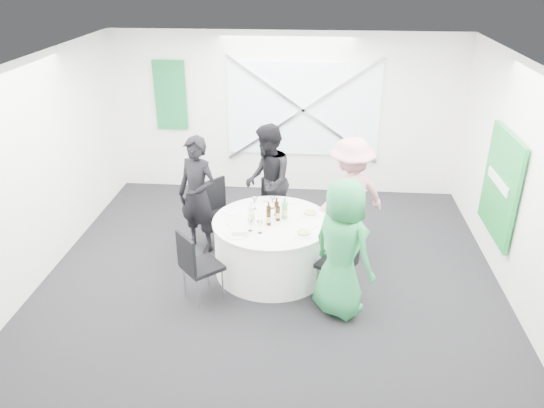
# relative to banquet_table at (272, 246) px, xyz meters

# --- Properties ---
(floor) EXTENTS (6.00, 6.00, 0.00)m
(floor) POSITION_rel_banquet_table_xyz_m (0.00, -0.20, -0.38)
(floor) COLOR black
(floor) RESTS_ON ground
(ceiling) EXTENTS (6.00, 6.00, 0.00)m
(ceiling) POSITION_rel_banquet_table_xyz_m (0.00, -0.20, 2.42)
(ceiling) COLOR silver
(ceiling) RESTS_ON wall_back
(wall_back) EXTENTS (6.00, 0.00, 6.00)m
(wall_back) POSITION_rel_banquet_table_xyz_m (0.00, 2.80, 1.02)
(wall_back) COLOR white
(wall_back) RESTS_ON floor
(wall_front) EXTENTS (6.00, 0.00, 6.00)m
(wall_front) POSITION_rel_banquet_table_xyz_m (0.00, -3.20, 1.02)
(wall_front) COLOR white
(wall_front) RESTS_ON floor
(wall_left) EXTENTS (0.00, 6.00, 6.00)m
(wall_left) POSITION_rel_banquet_table_xyz_m (-3.00, -0.20, 1.02)
(wall_left) COLOR white
(wall_left) RESTS_ON floor
(wall_right) EXTENTS (0.00, 6.00, 6.00)m
(wall_right) POSITION_rel_banquet_table_xyz_m (3.00, -0.20, 1.02)
(wall_right) COLOR white
(wall_right) RESTS_ON floor
(window_panel) EXTENTS (2.60, 0.03, 1.60)m
(window_panel) POSITION_rel_banquet_table_xyz_m (0.30, 2.76, 1.12)
(window_panel) COLOR silver
(window_panel) RESTS_ON wall_back
(window_brace_a) EXTENTS (2.63, 0.05, 1.84)m
(window_brace_a) POSITION_rel_banquet_table_xyz_m (0.30, 2.72, 1.12)
(window_brace_a) COLOR silver
(window_brace_a) RESTS_ON window_panel
(window_brace_b) EXTENTS (2.63, 0.05, 1.84)m
(window_brace_b) POSITION_rel_banquet_table_xyz_m (0.30, 2.72, 1.12)
(window_brace_b) COLOR silver
(window_brace_b) RESTS_ON window_panel
(green_banner) EXTENTS (0.55, 0.04, 1.20)m
(green_banner) POSITION_rel_banquet_table_xyz_m (-2.00, 2.75, 1.32)
(green_banner) COLOR #15692D
(green_banner) RESTS_ON wall_back
(green_sign) EXTENTS (0.05, 1.20, 1.40)m
(green_sign) POSITION_rel_banquet_table_xyz_m (2.94, 0.40, 0.82)
(green_sign) COLOR #188932
(green_sign) RESTS_ON wall_right
(banquet_table) EXTENTS (1.56, 1.56, 0.76)m
(banquet_table) POSITION_rel_banquet_table_xyz_m (0.00, 0.00, 0.00)
(banquet_table) COLOR white
(banquet_table) RESTS_ON floor
(chair_back) EXTENTS (0.42, 0.43, 0.87)m
(chair_back) POSITION_rel_banquet_table_xyz_m (-0.07, 1.08, 0.13)
(chair_back) COLOR black
(chair_back) RESTS_ON floor
(chair_back_left) EXTENTS (0.62, 0.62, 0.97)m
(chair_back_left) POSITION_rel_banquet_table_xyz_m (-0.84, 0.72, 0.19)
(chair_back_left) COLOR black
(chair_back_left) RESTS_ON floor
(chair_back_right) EXTENTS (0.58, 0.58, 0.91)m
(chair_back_right) POSITION_rel_banquet_table_xyz_m (0.96, 0.79, 0.15)
(chair_back_right) COLOR black
(chair_back_right) RESTS_ON floor
(chair_front_right) EXTENTS (0.56, 0.56, 0.91)m
(chair_front_right) POSITION_rel_banquet_table_xyz_m (0.91, -0.52, 0.15)
(chair_front_right) COLOR black
(chair_front_right) RESTS_ON floor
(chair_front_left) EXTENTS (0.61, 0.60, 0.94)m
(chair_front_left) POSITION_rel_banquet_table_xyz_m (-0.86, -0.77, 0.17)
(chair_front_left) COLOR black
(chair_front_left) RESTS_ON floor
(person_man_back_left) EXTENTS (0.73, 0.63, 1.70)m
(person_man_back_left) POSITION_rel_banquet_table_xyz_m (-1.09, 0.51, 0.47)
(person_man_back_left) COLOR black
(person_man_back_left) RESTS_ON floor
(person_man_back) EXTENTS (0.58, 0.90, 1.73)m
(person_man_back) POSITION_rel_banquet_table_xyz_m (-0.15, 1.06, 0.48)
(person_man_back) COLOR black
(person_man_back) RESTS_ON floor
(person_woman_pink) EXTENTS (1.22, 1.00, 1.72)m
(person_woman_pink) POSITION_rel_banquet_table_xyz_m (1.03, 0.59, 0.48)
(person_woman_pink) COLOR pink
(person_woman_pink) RESTS_ON floor
(person_woman_green) EXTENTS (0.98, 0.96, 1.70)m
(person_woman_green) POSITION_rel_banquet_table_xyz_m (0.88, -0.82, 0.47)
(person_woman_green) COLOR #268C48
(person_woman_green) RESTS_ON floor
(plate_back) EXTENTS (0.27, 0.27, 0.01)m
(plate_back) POSITION_rel_banquet_table_xyz_m (0.04, 0.59, 0.39)
(plate_back) COLOR white
(plate_back) RESTS_ON banquet_table
(plate_back_left) EXTENTS (0.26, 0.26, 0.01)m
(plate_back_left) POSITION_rel_banquet_table_xyz_m (-0.56, 0.23, 0.39)
(plate_back_left) COLOR white
(plate_back_left) RESTS_ON banquet_table
(plate_back_right) EXTENTS (0.26, 0.26, 0.04)m
(plate_back_right) POSITION_rel_banquet_table_xyz_m (0.49, 0.22, 0.40)
(plate_back_right) COLOR white
(plate_back_right) RESTS_ON banquet_table
(plate_front_right) EXTENTS (0.25, 0.25, 0.04)m
(plate_front_right) POSITION_rel_banquet_table_xyz_m (0.42, -0.34, 0.40)
(plate_front_right) COLOR white
(plate_front_right) RESTS_ON banquet_table
(plate_front_left) EXTENTS (0.27, 0.27, 0.01)m
(plate_front_left) POSITION_rel_banquet_table_xyz_m (-0.41, -0.42, 0.39)
(plate_front_left) COLOR white
(plate_front_left) RESTS_ON banquet_table
(napkin) EXTENTS (0.21, 0.15, 0.05)m
(napkin) POSITION_rel_banquet_table_xyz_m (-0.36, -0.41, 0.42)
(napkin) COLOR white
(napkin) RESTS_ON plate_front_left
(beer_bottle_a) EXTENTS (0.06, 0.06, 0.26)m
(beer_bottle_a) POSITION_rel_banquet_table_xyz_m (-0.04, -0.00, 0.48)
(beer_bottle_a) COLOR #321D09
(beer_bottle_a) RESTS_ON banquet_table
(beer_bottle_b) EXTENTS (0.06, 0.06, 0.25)m
(beer_bottle_b) POSITION_rel_banquet_table_xyz_m (0.05, 0.17, 0.47)
(beer_bottle_b) COLOR #321D09
(beer_bottle_b) RESTS_ON banquet_table
(beer_bottle_c) EXTENTS (0.06, 0.06, 0.26)m
(beer_bottle_c) POSITION_rel_banquet_table_xyz_m (0.08, 0.01, 0.48)
(beer_bottle_c) COLOR #321D09
(beer_bottle_c) RESTS_ON banquet_table
(beer_bottle_d) EXTENTS (0.06, 0.06, 0.27)m
(beer_bottle_d) POSITION_rel_banquet_table_xyz_m (-0.03, -0.13, 0.48)
(beer_bottle_d) COLOR #321D09
(beer_bottle_d) RESTS_ON banquet_table
(green_water_bottle) EXTENTS (0.08, 0.08, 0.29)m
(green_water_bottle) POSITION_rel_banquet_table_xyz_m (0.16, 0.09, 0.49)
(green_water_bottle) COLOR #44B15E
(green_water_bottle) RESTS_ON banquet_table
(clear_water_bottle) EXTENTS (0.08, 0.08, 0.30)m
(clear_water_bottle) POSITION_rel_banquet_table_xyz_m (-0.26, -0.09, 0.50)
(clear_water_bottle) COLOR white
(clear_water_bottle) RESTS_ON banquet_table
(wine_glass_a) EXTENTS (0.07, 0.07, 0.17)m
(wine_glass_a) POSITION_rel_banquet_table_xyz_m (-0.26, 0.33, 0.50)
(wine_glass_a) COLOR white
(wine_glass_a) RESTS_ON banquet_table
(wine_glass_b) EXTENTS (0.07, 0.07, 0.17)m
(wine_glass_b) POSITION_rel_banquet_table_xyz_m (-0.02, 0.37, 0.50)
(wine_glass_b) COLOR white
(wine_glass_b) RESTS_ON banquet_table
(wine_glass_c) EXTENTS (0.07, 0.07, 0.17)m
(wine_glass_c) POSITION_rel_banquet_table_xyz_m (-0.12, -0.35, 0.50)
(wine_glass_c) COLOR white
(wine_glass_c) RESTS_ON banquet_table
(wine_glass_d) EXTENTS (0.07, 0.07, 0.17)m
(wine_glass_d) POSITION_rel_banquet_table_xyz_m (-0.25, -0.30, 0.50)
(wine_glass_d) COLOR white
(wine_glass_d) RESTS_ON banquet_table
(fork_a) EXTENTS (0.11, 0.13, 0.01)m
(fork_a) POSITION_rel_banquet_table_xyz_m (-0.53, -0.22, 0.38)
(fork_a) COLOR silver
(fork_a) RESTS_ON banquet_table
(knife_a) EXTENTS (0.10, 0.13, 0.01)m
(knife_a) POSITION_rel_banquet_table_xyz_m (-0.33, -0.47, 0.38)
(knife_a) COLOR silver
(knife_a) RESTS_ON banquet_table
(fork_b) EXTENTS (0.11, 0.12, 0.01)m
(fork_b) POSITION_rel_banquet_table_xyz_m (0.28, -0.50, 0.38)
(fork_b) COLOR silver
(fork_b) RESTS_ON banquet_table
(knife_b) EXTENTS (0.10, 0.13, 0.01)m
(knife_b) POSITION_rel_banquet_table_xyz_m (0.55, -0.17, 0.38)
(knife_b) COLOR silver
(knife_b) RESTS_ON banquet_table
(fork_c) EXTENTS (0.15, 0.03, 0.01)m
(fork_c) POSITION_rel_banquet_table_xyz_m (0.21, 0.54, 0.38)
(fork_c) COLOR silver
(fork_c) RESTS_ON banquet_table
(knife_c) EXTENTS (0.15, 0.03, 0.01)m
(knife_c) POSITION_rel_banquet_table_xyz_m (-0.11, 0.56, 0.38)
(knife_c) COLOR silver
(knife_c) RESTS_ON banquet_table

